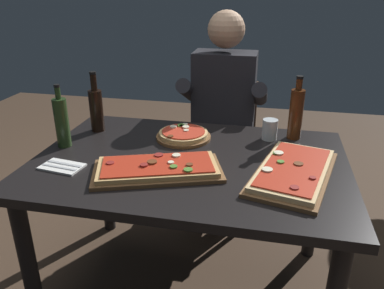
# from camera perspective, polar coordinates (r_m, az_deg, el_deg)

# --- Properties ---
(ground_plane) EXTENTS (6.40, 6.40, 0.00)m
(ground_plane) POSITION_cam_1_polar(r_m,az_deg,el_deg) (2.16, -0.30, -20.20)
(ground_plane) COLOR #4C3828
(dining_table) EXTENTS (1.40, 0.96, 0.74)m
(dining_table) POSITION_cam_1_polar(r_m,az_deg,el_deg) (1.78, -0.34, -4.93)
(dining_table) COLOR black
(dining_table) RESTS_ON ground_plane
(pizza_rectangular_front) EXTENTS (0.59, 0.42, 0.05)m
(pizza_rectangular_front) POSITION_cam_1_polar(r_m,az_deg,el_deg) (1.61, -5.12, -3.56)
(pizza_rectangular_front) COLOR brown
(pizza_rectangular_front) RESTS_ON dining_table
(pizza_rectangular_left) EXTENTS (0.40, 0.59, 0.05)m
(pizza_rectangular_left) POSITION_cam_1_polar(r_m,az_deg,el_deg) (1.64, 14.81, -3.80)
(pizza_rectangular_left) COLOR brown
(pizza_rectangular_left) RESTS_ON dining_table
(pizza_round_far) EXTENTS (0.28, 0.28, 0.05)m
(pizza_round_far) POSITION_cam_1_polar(r_m,az_deg,el_deg) (1.95, -1.28, 1.44)
(pizza_round_far) COLOR brown
(pizza_round_far) RESTS_ON dining_table
(wine_bottle_dark) EXTENTS (0.07, 0.07, 0.31)m
(wine_bottle_dark) POSITION_cam_1_polar(r_m,az_deg,el_deg) (1.93, -18.77, 3.23)
(wine_bottle_dark) COLOR #233819
(wine_bottle_dark) RESTS_ON dining_table
(oil_bottle_amber) EXTENTS (0.07, 0.07, 0.32)m
(oil_bottle_amber) POSITION_cam_1_polar(r_m,az_deg,el_deg) (2.09, -14.03, 5.23)
(oil_bottle_amber) COLOR black
(oil_bottle_amber) RESTS_ON dining_table
(vinegar_bottle_green) EXTENTS (0.07, 0.07, 0.32)m
(vinegar_bottle_green) POSITION_cam_1_polar(r_m,az_deg,el_deg) (1.99, 15.18, 4.56)
(vinegar_bottle_green) COLOR #47230F
(vinegar_bottle_green) RESTS_ON dining_table
(tumbler_near_camera) EXTENTS (0.08, 0.08, 0.10)m
(tumbler_near_camera) POSITION_cam_1_polar(r_m,az_deg,el_deg) (1.98, 11.45, 2.03)
(tumbler_near_camera) COLOR silver
(tumbler_near_camera) RESTS_ON dining_table
(napkin_cutlery_set) EXTENTS (0.19, 0.13, 0.01)m
(napkin_cutlery_set) POSITION_cam_1_polar(r_m,az_deg,el_deg) (1.75, -18.71, -3.10)
(napkin_cutlery_set) COLOR white
(napkin_cutlery_set) RESTS_ON dining_table
(diner_chair) EXTENTS (0.44, 0.44, 0.87)m
(diner_chair) POSITION_cam_1_polar(r_m,az_deg,el_deg) (2.60, 4.77, 0.59)
(diner_chair) COLOR #3D2B1E
(diner_chair) RESTS_ON ground_plane
(seated_diner) EXTENTS (0.53, 0.41, 1.33)m
(seated_diner) POSITION_cam_1_polar(r_m,az_deg,el_deg) (2.40, 4.58, 5.16)
(seated_diner) COLOR #23232D
(seated_diner) RESTS_ON ground_plane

